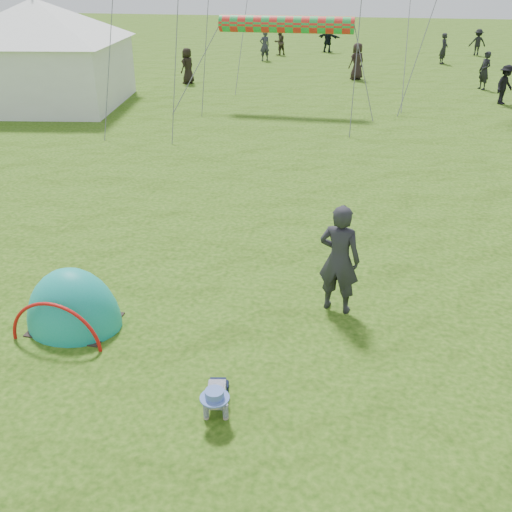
% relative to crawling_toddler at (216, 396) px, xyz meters
% --- Properties ---
extents(ground, '(140.00, 140.00, 0.00)m').
position_rel_crawling_toddler_xyz_m(ground, '(-0.93, -0.16, -0.26)').
color(ground, '#1A3F09').
extents(crawling_toddler, '(0.58, 0.74, 0.51)m').
position_rel_crawling_toddler_xyz_m(crawling_toddler, '(0.00, 0.00, 0.00)').
color(crawling_toddler, black).
rests_on(crawling_toddler, ground).
extents(popup_tent, '(1.55, 1.29, 1.96)m').
position_rel_crawling_toddler_xyz_m(popup_tent, '(-2.73, 1.48, -0.26)').
color(popup_tent, teal).
rests_on(popup_tent, ground).
extents(standing_adult, '(0.76, 0.59, 1.85)m').
position_rel_crawling_toddler_xyz_m(standing_adult, '(1.30, 2.80, 0.67)').
color(standing_adult, '#26252B').
rests_on(standing_adult, ground).
extents(event_marquee, '(7.38, 7.38, 4.40)m').
position_rel_crawling_toddler_xyz_m(event_marquee, '(-11.78, 16.65, 1.95)').
color(event_marquee, white).
rests_on(event_marquee, ground).
extents(crowd_person_0, '(0.77, 0.72, 1.76)m').
position_rel_crawling_toddler_xyz_m(crowd_person_0, '(-5.35, 31.25, 0.62)').
color(crowd_person_0, '#2B2B37').
rests_on(crowd_person_0, ground).
extents(crowd_person_3, '(1.11, 0.71, 1.64)m').
position_rel_crawling_toddler_xyz_m(crowd_person_3, '(7.92, 36.49, 0.56)').
color(crowd_person_3, black).
rests_on(crowd_person_3, ground).
extents(crowd_person_4, '(1.03, 1.01, 1.79)m').
position_rel_crawling_toddler_xyz_m(crowd_person_4, '(0.56, 25.44, 0.64)').
color(crowd_person_4, black).
rests_on(crowd_person_4, ground).
extents(crowd_person_6, '(0.68, 0.75, 1.71)m').
position_rel_crawling_toddler_xyz_m(crowd_person_6, '(6.54, 23.88, 0.60)').
color(crowd_person_6, black).
rests_on(crowd_person_6, ground).
extents(crowd_person_7, '(1.00, 1.01, 1.64)m').
position_rel_crawling_toddler_xyz_m(crowd_person_7, '(-4.86, 33.96, 0.57)').
color(crowd_person_7, '#322A20').
rests_on(crowd_person_7, ground).
extents(crowd_person_9, '(1.11, 1.16, 1.59)m').
position_rel_crawling_toddler_xyz_m(crowd_person_9, '(6.88, 20.55, 0.54)').
color(crowd_person_9, black).
rests_on(crowd_person_9, ground).
extents(crowd_person_10, '(0.78, 0.95, 1.68)m').
position_rel_crawling_toddler_xyz_m(crowd_person_10, '(-7.56, 22.59, 0.58)').
color(crowd_person_10, black).
rests_on(crowd_person_10, ground).
extents(crowd_person_11, '(1.73, 1.22, 1.80)m').
position_rel_crawling_toddler_xyz_m(crowd_person_11, '(-1.88, 36.20, 0.64)').
color(crowd_person_11, black).
rests_on(crowd_person_11, ground).
extents(crowd_person_12, '(0.62, 0.74, 1.74)m').
position_rel_crawling_toddler_xyz_m(crowd_person_12, '(5.40, 32.04, 0.62)').
color(crowd_person_12, black).
rests_on(crowd_person_12, ground).
extents(crowd_person_13, '(1.07, 1.00, 1.75)m').
position_rel_crawling_toddler_xyz_m(crowd_person_13, '(-20.26, 28.92, 0.62)').
color(crowd_person_13, black).
rests_on(crowd_person_13, ground).
extents(rainbow_tube_kite, '(5.20, 0.64, 0.64)m').
position_rel_crawling_toddler_xyz_m(rainbow_tube_kite, '(-1.97, 17.86, 2.94)').
color(rainbow_tube_kite, red).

